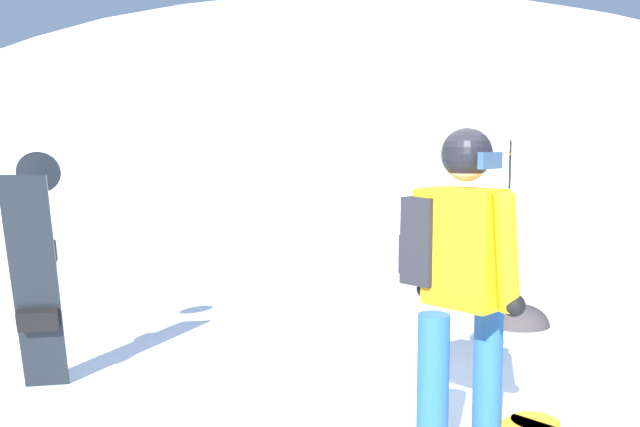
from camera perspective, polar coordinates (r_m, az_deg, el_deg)
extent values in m
ellipsoid|color=white|center=(33.27, 3.70, 3.05)|extent=(43.03, 38.73, 15.95)
cylinder|color=orange|center=(4.27, 18.01, -16.69)|extent=(0.28, 0.28, 0.02)
cylinder|color=#235699|center=(3.68, 14.19, -13.28)|extent=(0.15, 0.15, 0.82)
cylinder|color=#235699|center=(3.30, 9.65, -15.45)|extent=(0.15, 0.15, 0.82)
cube|color=#F4A314|center=(3.31, 12.31, -2.86)|extent=(0.38, 0.42, 0.58)
cylinder|color=#F4A314|center=(3.44, 9.12, -2.48)|extent=(0.20, 0.18, 0.57)
cylinder|color=#F4A314|center=(3.19, 15.76, -3.27)|extent=(0.20, 0.18, 0.57)
sphere|color=black|center=(3.53, 9.18, -6.39)|extent=(0.11, 0.11, 0.11)
sphere|color=black|center=(3.26, 16.30, -7.56)|extent=(0.11, 0.11, 0.11)
cube|color=#232328|center=(3.42, 9.52, -2.19)|extent=(0.33, 0.30, 0.44)
cube|color=#232328|center=(3.49, 8.18, -3.34)|extent=(0.20, 0.16, 0.20)
sphere|color=tan|center=(3.27, 12.48, 4.51)|extent=(0.21, 0.21, 0.21)
sphere|color=black|center=(3.27, 12.49, 5.03)|extent=(0.25, 0.25, 0.25)
cube|color=navy|center=(3.21, 14.42, 4.43)|extent=(0.16, 0.12, 0.08)
cube|color=black|center=(4.63, -23.25, -5.85)|extent=(0.28, 0.47, 1.46)
cylinder|color=black|center=(4.76, -23.02, 3.28)|extent=(0.28, 0.11, 0.27)
cube|color=black|center=(4.62, -23.28, -3.11)|extent=(0.25, 0.11, 0.15)
cube|color=black|center=(4.71, -23.06, -8.40)|extent=(0.25, 0.11, 0.15)
cylinder|color=black|center=(10.50, 15.94, 1.33)|extent=(0.04, 0.04, 1.68)
cylinder|color=orange|center=(10.47, 16.04, 4.92)|extent=(0.20, 0.20, 0.02)
cone|color=black|center=(10.47, 16.07, 6.13)|extent=(0.04, 0.04, 0.08)
ellipsoid|color=#383333|center=(6.37, 16.68, -9.19)|extent=(0.56, 0.48, 0.39)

